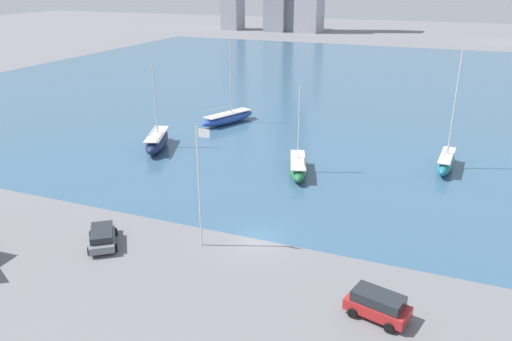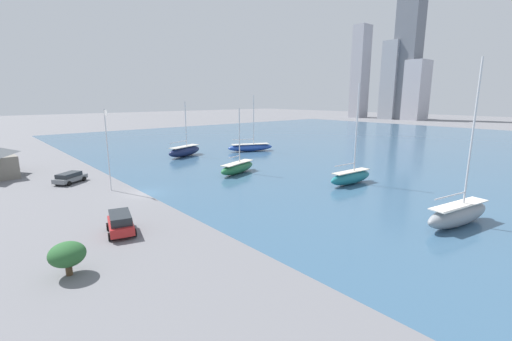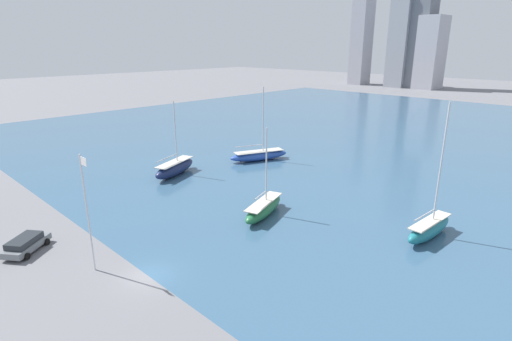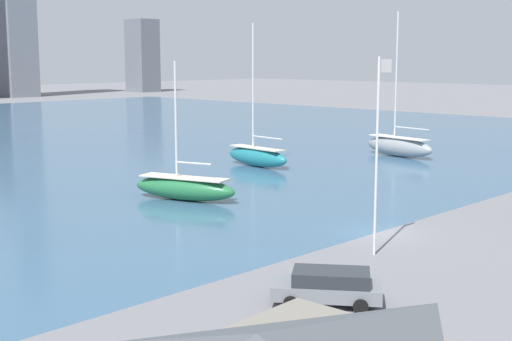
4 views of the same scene
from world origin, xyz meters
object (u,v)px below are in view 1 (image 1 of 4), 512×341
Objects in this scene: sailboat_green at (298,166)px; sailboat_teal at (446,161)px; sailboat_navy at (157,141)px; parked_wagon_gray at (102,236)px; sailboat_blue at (228,118)px; parked_suv_red at (378,305)px; flag_pole at (200,183)px.

sailboat_green is 18.17m from sailboat_teal.
parked_wagon_gray is (9.77, -24.28, -0.30)m from sailboat_navy.
sailboat_blue is 39.91m from parked_wagon_gray.
sailboat_green reaches higher than parked_wagon_gray.
sailboat_teal is (33.30, -8.90, 0.17)m from sailboat_blue.
sailboat_navy reaches higher than parked_suv_red.
sailboat_blue is 0.90× the size of sailboat_teal.
sailboat_green is 2.07× the size of parked_wagon_gray.
parked_suv_red reaches higher than parked_wagon_gray.
sailboat_blue is at bearing 55.55° from sailboat_navy.
sailboat_green reaches higher than parked_suv_red.
sailboat_green is at bearing 43.63° from parked_suv_red.
sailboat_green is 0.83× the size of sailboat_blue.
sailboat_blue is 2.49× the size of parked_wagon_gray.
flag_pole is 0.85× the size of sailboat_blue.
sailboat_teal is at bearing 7.55° from sailboat_blue.
sailboat_blue is 34.47m from sailboat_teal.
parked_suv_red is at bearing -79.29° from sailboat_green.
parked_suv_red is (13.16, -23.70, 0.05)m from sailboat_green.
sailboat_blue reaches higher than sailboat_navy.
sailboat_green is at bearing 82.17° from flag_pole.
sailboat_navy is 42.25m from parked_suv_red.
flag_pole reaches higher than sailboat_green.
parked_suv_red is 23.99m from parked_wagon_gray.
flag_pole is 10.09m from parked_wagon_gray.
sailboat_blue reaches higher than flag_pole.
flag_pole is 28.10m from sailboat_navy.
sailboat_teal is at bearing 55.26° from flag_pole.
parked_suv_red is at bearing -58.14° from sailboat_navy.
parked_suv_red is at bearing -15.29° from flag_pole.
sailboat_teal is at bearing 8.90° from parked_suv_red.
sailboat_teal reaches higher than sailboat_green.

